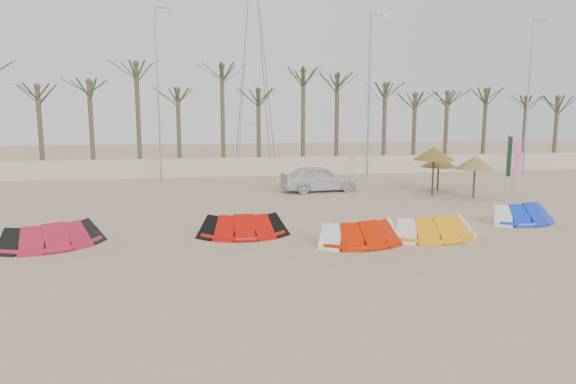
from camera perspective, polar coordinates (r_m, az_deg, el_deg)
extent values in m
plane|color=tan|center=(15.20, 3.87, -8.32)|extent=(120.00, 120.00, 0.00)
cube|color=beige|center=(36.47, -4.26, 2.82)|extent=(60.00, 0.30, 1.30)
cylinder|color=brown|center=(39.07, -25.56, 6.21)|extent=(0.32, 0.32, 6.50)
ellipsoid|color=#194719|center=(39.11, -25.88, 10.96)|extent=(4.00, 4.00, 2.40)
cylinder|color=brown|center=(37.63, -10.65, 6.85)|extent=(0.32, 0.32, 6.50)
ellipsoid|color=#194719|center=(37.66, -10.79, 11.80)|extent=(4.00, 4.00, 2.40)
cylinder|color=brown|center=(38.79, 4.40, 7.03)|extent=(0.32, 0.32, 6.50)
ellipsoid|color=#194719|center=(38.82, 4.46, 11.83)|extent=(4.00, 4.00, 2.40)
cylinder|color=brown|center=(42.35, 17.74, 6.80)|extent=(0.32, 0.32, 6.50)
ellipsoid|color=#194719|center=(42.38, 17.95, 11.19)|extent=(4.00, 4.00, 2.40)
cylinder|color=brown|center=(46.57, 26.56, 6.44)|extent=(0.32, 0.32, 6.50)
ellipsoid|color=#194719|center=(46.60, 26.84, 10.42)|extent=(4.00, 4.00, 2.40)
cylinder|color=#A5A8AD|center=(34.21, -14.24, 10.31)|extent=(0.14, 0.14, 11.00)
cylinder|color=#A5A8AD|center=(34.76, -13.73, 19.27)|extent=(1.00, 0.08, 0.08)
cube|color=#A5A8AD|center=(34.73, -12.86, 19.23)|extent=(0.35, 0.14, 0.10)
cylinder|color=#A5A8AD|center=(35.99, 8.97, 10.39)|extent=(0.14, 0.14, 11.00)
cylinder|color=#A5A8AD|center=(36.70, 9.96, 18.82)|extent=(1.00, 0.08, 0.08)
cube|color=#A5A8AD|center=(36.86, 10.73, 18.68)|extent=(0.35, 0.14, 0.10)
cylinder|color=#A5A8AD|center=(41.40, 25.13, 9.46)|extent=(0.14, 0.14, 11.00)
cylinder|color=#A5A8AD|center=(42.16, 26.22, 16.75)|extent=(1.00, 0.08, 0.08)
cube|color=#A5A8AD|center=(42.44, 26.79, 16.59)|extent=(0.35, 0.14, 0.10)
cylinder|color=#B01932|center=(18.94, -24.64, -5.34)|extent=(2.76, 1.54, 0.20)
cube|color=black|center=(19.40, -28.46, -4.83)|extent=(1.03, 1.25, 0.40)
cube|color=black|center=(18.70, -20.58, -4.80)|extent=(1.03, 1.25, 0.40)
cylinder|color=#C20D06|center=(18.76, -4.97, -4.68)|extent=(2.88, 0.21, 0.20)
cube|color=black|center=(18.77, -8.95, -4.28)|extent=(0.60, 1.10, 0.40)
cube|color=black|center=(18.97, -1.09, -4.03)|extent=(0.60, 1.10, 0.40)
cylinder|color=red|center=(17.82, 8.46, -5.47)|extent=(2.97, 0.91, 0.20)
cube|color=white|center=(17.51, 4.13, -5.15)|extent=(0.84, 1.21, 0.40)
cube|color=white|center=(18.34, 12.41, -4.69)|extent=(0.84, 1.21, 0.40)
cylinder|color=#FF980B|center=(19.15, 16.23, -4.73)|extent=(2.99, 0.83, 0.20)
cube|color=white|center=(18.66, 12.35, -4.46)|extent=(0.82, 1.20, 0.40)
cube|color=white|center=(19.82, 19.66, -3.99)|extent=(0.82, 1.20, 0.40)
cylinder|color=#1233DD|center=(23.11, 24.84, -2.89)|extent=(2.71, 0.90, 0.20)
cube|color=white|center=(22.49, 22.12, -2.64)|extent=(0.86, 1.22, 0.40)
cube|color=white|center=(23.88, 27.18, -2.33)|extent=(0.86, 1.22, 0.40)
cylinder|color=#4C331E|center=(28.70, 15.82, 2.11)|extent=(0.10, 0.10, 2.54)
cone|color=olive|center=(28.60, 15.90, 4.14)|extent=(2.18, 2.18, 0.70)
cylinder|color=#4C331E|center=(28.62, 19.99, 1.47)|extent=(0.10, 0.10, 2.12)
cone|color=#A6894D|center=(28.53, 20.08, 3.08)|extent=(2.04, 2.04, 0.70)
cylinder|color=#4C331E|center=(30.77, 16.34, 1.98)|extent=(0.10, 0.10, 1.96)
cone|color=brown|center=(30.70, 16.40, 3.33)|extent=(2.02, 2.02, 0.70)
cylinder|color=#A5A8AD|center=(31.29, 23.79, 2.81)|extent=(0.04, 0.04, 3.17)
cube|color=pink|center=(31.37, 24.17, 3.50)|extent=(0.42, 0.03, 2.06)
cylinder|color=#A5A8AD|center=(30.33, 23.08, 2.87)|extent=(0.04, 0.04, 3.37)
cube|color=black|center=(30.42, 23.48, 3.62)|extent=(0.39, 0.18, 2.19)
imported|color=silver|center=(29.26, 3.48, 1.53)|extent=(4.57, 2.26, 1.50)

